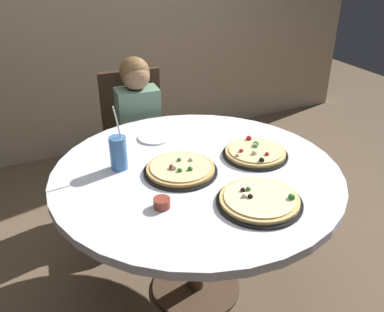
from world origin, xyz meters
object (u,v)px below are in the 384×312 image
Objects in this scene: pizza_cheese at (180,169)px; plate_small at (155,137)px; diner_child at (143,153)px; pizza_pepperoni at (259,200)px; soda_cup at (118,153)px; dining_table at (197,185)px; pizza_veggie at (255,153)px; chair_wooden at (136,135)px; sauce_bowl at (162,203)px.

pizza_cheese is 0.40m from plate_small.
diner_child reaches higher than plate_small.
pizza_pepperoni is at bearing -84.07° from diner_child.
pizza_pepperoni is at bearing -51.26° from soda_cup.
plate_small is (-0.16, 0.77, -0.01)m from pizza_pepperoni.
dining_table is 4.17× the size of pizza_veggie.
diner_child reaches higher than dining_table.
pizza_pepperoni is at bearing -85.59° from chair_wooden.
chair_wooden reaches higher than pizza_pepperoni.
soda_cup is (-0.31, -0.58, 0.35)m from diner_child.
soda_cup reaches higher than pizza_pepperoni.
plate_small is (-0.05, -0.35, 0.27)m from diner_child.
sauce_bowl is (0.06, -0.38, -0.06)m from soda_cup.
chair_wooden is at bearing 94.41° from pizza_pepperoni.
soda_cup is (-0.43, 0.53, 0.07)m from pizza_pepperoni.
diner_child is at bearing -95.02° from chair_wooden.
dining_table is at bearing -28.54° from soda_cup.
pizza_veggie is at bearing -1.42° from pizza_cheese.
dining_table is 0.34m from pizza_veggie.
dining_table is at bearing -82.62° from plate_small.
diner_child is (-0.02, -0.18, -0.05)m from chair_wooden.
diner_child is 0.80m from pizza_cheese.
diner_child is 3.03× the size of pizza_pepperoni.
pizza_veggie reaches higher than plate_small.
diner_child is 1.16m from pizza_pepperoni.
soda_cup is at bearing 151.46° from dining_table.
soda_cup is at bearing 128.74° from pizza_pepperoni.
chair_wooden is 0.89m from soda_cup.
chair_wooden is at bearing 84.98° from diner_child.
chair_wooden is 1.21m from sauce_bowl.
chair_wooden is 13.57× the size of sauce_bowl.
dining_table is 0.78m from diner_child.
pizza_cheese is (-0.09, -0.93, 0.24)m from chair_wooden.
plate_small is (0.03, 0.39, -0.01)m from pizza_cheese.
chair_wooden is 1.02m from pizza_veggie.
sauce_bowl is at bearing 157.82° from pizza_pepperoni.
pizza_veggie is (0.33, -0.76, 0.28)m from diner_child.
pizza_pepperoni is 0.40m from sauce_bowl.
sauce_bowl is at bearing -141.11° from dining_table.
chair_wooden is at bearing 89.47° from dining_table.
chair_wooden is 0.19m from diner_child.
plate_small is at bearing 71.35° from sauce_bowl.
dining_table is at bearing -89.45° from diner_child.
pizza_pepperoni is (0.10, -1.30, 0.24)m from chair_wooden.
chair_wooden is 3.10× the size of soda_cup.
plate_small is (-0.06, -0.53, 0.22)m from chair_wooden.
sauce_bowl is (-0.26, -0.21, 0.10)m from dining_table.
chair_wooden is (0.01, 0.94, -0.14)m from dining_table.
plate_small is at bearing 97.38° from dining_table.
sauce_bowl is at bearing -104.65° from diner_child.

